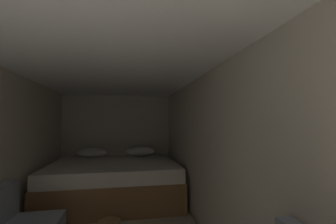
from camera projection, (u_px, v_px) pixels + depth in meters
The scene contains 4 objects.
wall_back at pixel (117, 140), 4.87m from camera, with size 2.42×0.05×2.00m, color beige.
wall_right at pixel (215, 157), 2.48m from camera, with size 0.05×5.28×2.00m, color beige.
ceiling_slab at pixel (108, 62), 2.31m from camera, with size 2.42×5.28×0.05m, color white.
bed at pixel (115, 180), 3.94m from camera, with size 2.20×1.73×0.87m.
Camera 1 is at (0.20, -0.49, 1.38)m, focal length 23.47 mm.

